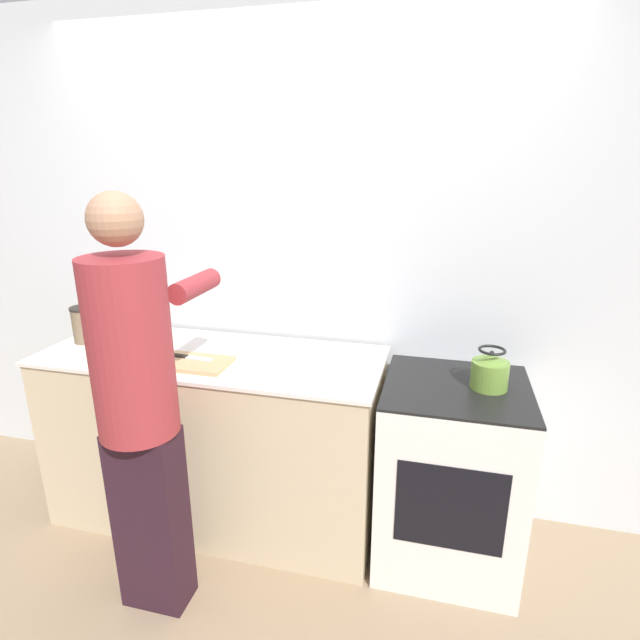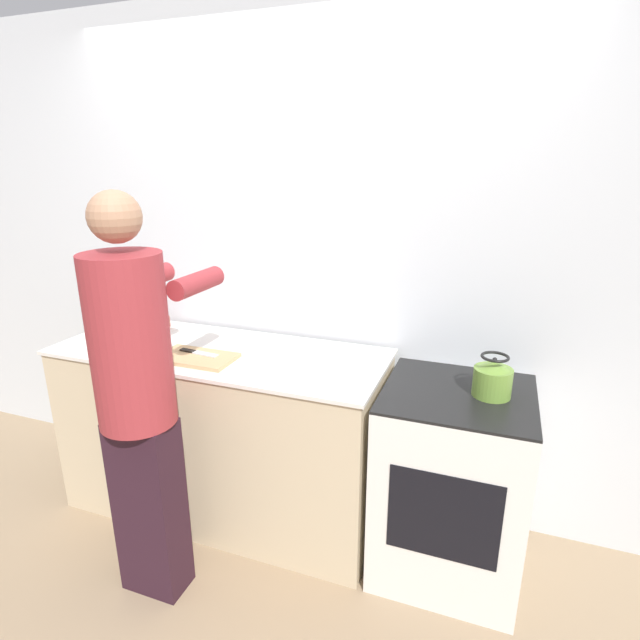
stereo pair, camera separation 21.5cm
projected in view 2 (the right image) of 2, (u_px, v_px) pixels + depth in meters
ground_plane at (255, 560)px, 2.39m from camera, size 12.00×12.00×0.00m
wall_back at (307, 266)px, 2.62m from camera, size 8.00×0.05×2.60m
counter at (224, 431)px, 2.64m from camera, size 1.69×0.66×0.92m
oven at (451, 482)px, 2.25m from camera, size 0.63×0.60×0.89m
person at (138, 392)px, 1.99m from camera, size 0.34×0.58×1.73m
cutting_board at (197, 357)px, 2.38m from camera, size 0.37×0.21×0.02m
knife at (198, 353)px, 2.41m from camera, size 0.21×0.05×0.01m
kettle at (493, 379)px, 2.06m from camera, size 0.16×0.16×0.18m
bowl_prep at (152, 323)px, 2.84m from camera, size 0.20×0.20×0.06m
canister_jar at (105, 317)px, 2.72m from camera, size 0.13×0.13×0.19m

